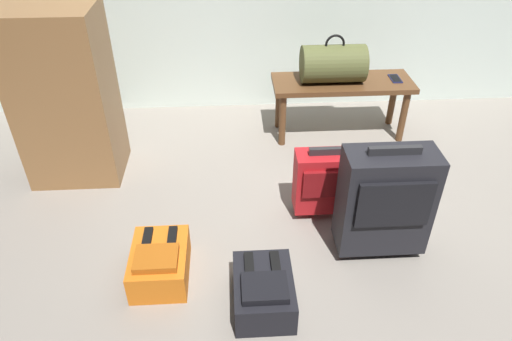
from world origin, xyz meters
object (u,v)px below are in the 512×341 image
Objects in this scene: suitcase_small_red at (322,181)px; backpack_orange at (160,263)px; duffel_bag_olive at (333,64)px; cell_phone at (395,79)px; suitcase_upright_charcoal at (385,201)px; backpack_dark at (264,291)px; side_cabinet at (65,97)px; bench at (342,89)px.

suitcase_small_red reaches higher than backpack_orange.
cell_phone is at bearing 0.46° from duffel_bag_olive.
suitcase_upright_charcoal is (-0.42, -1.25, -0.10)m from cell_phone.
suitcase_small_red is at bearing 26.30° from backpack_orange.
side_cabinet reaches higher than backpack_dark.
bench is 2.17× the size of suitcase_small_red.
bench is 1.24m from suitcase_upright_charcoal.
suitcase_upright_charcoal is 1.74× the size of backpack_orange.
cell_phone reaches higher than backpack_dark.
backpack_dark is (-0.39, -0.66, -0.15)m from suitcase_small_red.
suitcase_small_red reaches higher than bench.
suitcase_small_red is at bearing -107.75° from bench.
suitcase_upright_charcoal reaches higher than backpack_orange.
suitcase_small_red is 1.21× the size of backpack_dark.
suitcase_upright_charcoal is 1.43× the size of suitcase_small_red.
side_cabinet is at bearing 122.47° from backpack_orange.
bench reaches higher than backpack_orange.
cell_phone is at bearing 53.92° from suitcase_small_red.
backpack_orange is (-0.90, -0.44, -0.15)m from suitcase_small_red.
backpack_orange is (-1.57, -1.37, -0.34)m from cell_phone.
bench is at bearing 48.92° from backpack_orange.
bench is 2.63× the size of backpack_orange.
side_cabinet reaches higher than bench.
backpack_orange is at bearing -153.70° from suitcase_small_red.
cell_phone is 0.38× the size of backpack_orange.
duffel_bag_olive is at bearing 50.97° from backpack_orange.
side_cabinet is at bearing 154.22° from suitcase_upright_charcoal.
suitcase_small_red is 1.65m from side_cabinet.
cell_phone is 0.38× the size of backpack_dark.
bench is at bearing -179.44° from cell_phone.
suitcase_small_red is 1.01m from backpack_orange.
backpack_dark is at bearing -120.50° from suitcase_small_red.
duffel_bag_olive reaches higher than backpack_orange.
suitcase_upright_charcoal is at bearing -108.58° from cell_phone.
backpack_orange is at bearing -131.08° from bench.
cell_phone is at bearing 9.95° from side_cabinet.
backpack_dark is 1.71m from side_cabinet.
backpack_dark is (-0.68, -1.58, -0.27)m from bench.
duffel_bag_olive is 1.26m from suitcase_upright_charcoal.
bench reaches higher than backpack_dark.
duffel_bag_olive is 1.16× the size of backpack_dark.
cell_phone is 2.11m from backpack_orange.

